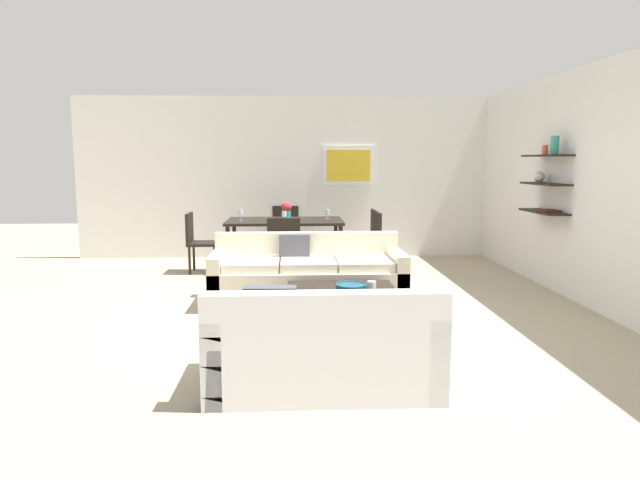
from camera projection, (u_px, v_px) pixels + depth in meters
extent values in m
plane|color=tan|center=(320.00, 309.00, 6.26)|extent=(18.00, 18.00, 0.00)
cube|color=silver|center=(327.00, 178.00, 9.58)|extent=(8.40, 0.06, 2.70)
cube|color=white|center=(348.00, 165.00, 9.52)|extent=(0.87, 0.02, 0.66)
cube|color=gold|center=(348.00, 165.00, 9.51)|extent=(0.74, 0.01, 0.53)
cube|color=silver|center=(568.00, 185.00, 6.81)|extent=(0.06, 8.20, 2.70)
cube|color=black|center=(547.00, 156.00, 6.99)|extent=(0.28, 0.90, 0.02)
cube|color=black|center=(545.00, 184.00, 7.04)|extent=(0.28, 0.90, 0.02)
cube|color=black|center=(544.00, 212.00, 7.08)|extent=(0.28, 0.90, 0.02)
cylinder|color=teal|center=(555.00, 145.00, 6.77)|extent=(0.10, 0.10, 0.22)
sphere|color=silver|center=(539.00, 177.00, 7.20)|extent=(0.14, 0.14, 0.14)
cylinder|color=#D85933|center=(545.00, 150.00, 7.03)|extent=(0.07, 0.07, 0.12)
cube|color=#4C1E19|center=(549.00, 211.00, 6.93)|extent=(0.20, 0.28, 0.03)
cube|color=beige|center=(308.00, 285.00, 6.52)|extent=(2.20, 0.90, 0.42)
cube|color=beige|center=(307.00, 247.00, 6.83)|extent=(2.20, 0.16, 0.36)
cube|color=beige|center=(218.00, 278.00, 6.46)|extent=(0.14, 0.90, 0.60)
cube|color=beige|center=(396.00, 277.00, 6.56)|extent=(0.14, 0.90, 0.60)
cube|color=beige|center=(252.00, 264.00, 6.41)|extent=(0.62, 0.70, 0.10)
cube|color=beige|center=(308.00, 264.00, 6.44)|extent=(0.62, 0.70, 0.10)
cube|color=beige|center=(364.00, 263.00, 6.47)|extent=(0.62, 0.70, 0.10)
cube|color=#4C4C56|center=(294.00, 249.00, 6.65)|extent=(0.36, 0.12, 0.36)
cube|color=white|center=(323.00, 357.00, 4.13)|extent=(1.64, 0.90, 0.42)
cube|color=white|center=(326.00, 319.00, 3.71)|extent=(1.64, 0.16, 0.36)
cube|color=white|center=(424.00, 343.00, 4.16)|extent=(0.14, 0.90, 0.60)
cube|color=white|center=(219.00, 346.00, 4.08)|extent=(0.14, 0.90, 0.60)
cube|color=white|center=(369.00, 320.00, 4.15)|extent=(0.66, 0.70, 0.10)
cube|color=white|center=(276.00, 321.00, 4.12)|extent=(0.66, 0.70, 0.10)
cube|color=#4C4C56|center=(270.00, 312.00, 3.87)|extent=(0.36, 0.13, 0.36)
cube|color=black|center=(343.00, 311.00, 5.48)|extent=(1.07, 1.04, 0.38)
cylinder|color=navy|center=(351.00, 287.00, 5.51)|extent=(0.30, 0.30, 0.05)
torus|color=navy|center=(351.00, 285.00, 5.51)|extent=(0.31, 0.31, 0.02)
cylinder|color=silver|center=(372.00, 285.00, 5.61)|extent=(0.09, 0.09, 0.07)
cube|color=black|center=(285.00, 221.00, 8.54)|extent=(1.74, 1.03, 0.04)
cylinder|color=black|center=(228.00, 251.00, 8.11)|extent=(0.06, 0.06, 0.71)
cylinder|color=black|center=(340.00, 250.00, 8.18)|extent=(0.06, 0.06, 0.71)
cylinder|color=black|center=(234.00, 242.00, 9.01)|extent=(0.06, 0.06, 0.71)
cylinder|color=black|center=(336.00, 241.00, 9.09)|extent=(0.06, 0.06, 0.71)
cube|color=black|center=(204.00, 243.00, 8.30)|extent=(0.44, 0.44, 0.04)
cube|color=black|center=(189.00, 228.00, 8.26)|extent=(0.04, 0.44, 0.43)
cylinder|color=black|center=(215.00, 261.00, 8.16)|extent=(0.04, 0.04, 0.41)
cylinder|color=black|center=(218.00, 256.00, 8.52)|extent=(0.04, 0.04, 0.41)
cylinder|color=black|center=(190.00, 261.00, 8.14)|extent=(0.04, 0.04, 0.41)
cylinder|color=black|center=(194.00, 257.00, 8.50)|extent=(0.04, 0.04, 0.41)
cube|color=black|center=(365.00, 242.00, 8.41)|extent=(0.44, 0.44, 0.04)
cube|color=black|center=(378.00, 227.00, 8.39)|extent=(0.04, 0.44, 0.43)
cylinder|color=black|center=(351.00, 255.00, 8.61)|extent=(0.04, 0.04, 0.41)
cylinder|color=black|center=(354.00, 259.00, 8.26)|extent=(0.04, 0.04, 0.41)
cylinder|color=black|center=(375.00, 255.00, 8.63)|extent=(0.04, 0.04, 0.41)
cylinder|color=black|center=(378.00, 259.00, 8.27)|extent=(0.04, 0.04, 0.41)
cube|color=black|center=(284.00, 249.00, 7.76)|extent=(0.44, 0.44, 0.04)
cube|color=black|center=(284.00, 234.00, 7.53)|extent=(0.44, 0.04, 0.43)
cylinder|color=black|center=(297.00, 263.00, 7.98)|extent=(0.04, 0.04, 0.41)
cylinder|color=black|center=(272.00, 263.00, 7.96)|extent=(0.04, 0.04, 0.41)
cylinder|color=black|center=(297.00, 268.00, 7.62)|extent=(0.04, 0.04, 0.41)
cylinder|color=black|center=(271.00, 268.00, 7.60)|extent=(0.04, 0.04, 0.41)
cube|color=black|center=(286.00, 234.00, 9.41)|extent=(0.44, 0.44, 0.04)
cube|color=black|center=(286.00, 219.00, 9.58)|extent=(0.44, 0.04, 0.43)
cylinder|color=black|center=(275.00, 249.00, 9.26)|extent=(0.04, 0.04, 0.41)
cylinder|color=black|center=(296.00, 249.00, 9.27)|extent=(0.04, 0.04, 0.41)
cylinder|color=black|center=(275.00, 246.00, 9.61)|extent=(0.04, 0.04, 0.41)
cylinder|color=black|center=(296.00, 245.00, 9.63)|extent=(0.04, 0.04, 0.41)
cube|color=black|center=(361.00, 238.00, 8.87)|extent=(0.44, 0.44, 0.04)
cube|color=black|center=(374.00, 223.00, 8.85)|extent=(0.04, 0.44, 0.43)
cylinder|color=black|center=(348.00, 251.00, 9.07)|extent=(0.04, 0.04, 0.41)
cylinder|color=black|center=(351.00, 254.00, 8.72)|extent=(0.04, 0.04, 0.41)
cylinder|color=black|center=(370.00, 250.00, 9.09)|extent=(0.04, 0.04, 0.41)
cylinder|color=black|center=(374.00, 254.00, 8.73)|extent=(0.04, 0.04, 0.41)
cylinder|color=silver|center=(240.00, 221.00, 8.38)|extent=(0.06, 0.06, 0.01)
cylinder|color=silver|center=(240.00, 218.00, 8.38)|extent=(0.01, 0.01, 0.09)
cylinder|color=silver|center=(240.00, 212.00, 8.36)|extent=(0.08, 0.08, 0.08)
cylinder|color=silver|center=(327.00, 219.00, 8.70)|extent=(0.06, 0.06, 0.01)
cylinder|color=silver|center=(327.00, 216.00, 8.69)|extent=(0.01, 0.01, 0.06)
cylinder|color=silver|center=(327.00, 212.00, 8.68)|extent=(0.07, 0.07, 0.08)
cylinder|color=silver|center=(284.00, 223.00, 8.09)|extent=(0.06, 0.06, 0.01)
cylinder|color=silver|center=(284.00, 220.00, 8.08)|extent=(0.01, 0.01, 0.09)
cylinder|color=silver|center=(284.00, 214.00, 8.07)|extent=(0.07, 0.07, 0.08)
cylinder|color=teal|center=(286.00, 215.00, 8.51)|extent=(0.13, 0.13, 0.14)
sphere|color=red|center=(286.00, 207.00, 8.49)|extent=(0.16, 0.16, 0.16)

